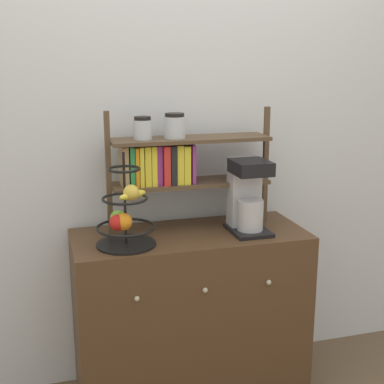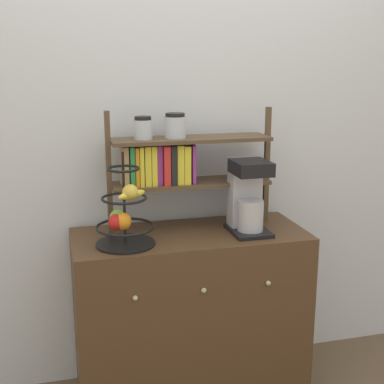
% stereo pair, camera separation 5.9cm
% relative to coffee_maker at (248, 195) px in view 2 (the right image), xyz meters
% --- Properties ---
extents(wall_back, '(7.00, 0.05, 2.60)m').
position_rel_coffee_maker_xyz_m(wall_back, '(-0.28, 0.32, 0.27)').
color(wall_back, silver).
rests_on(wall_back, ground_plane).
extents(sideboard, '(1.12, 0.49, 0.85)m').
position_rel_coffee_maker_xyz_m(sideboard, '(-0.28, 0.03, -0.60)').
color(sideboard, '#4C331E').
rests_on(sideboard, ground_plane).
extents(coffee_maker, '(0.17, 0.24, 0.35)m').
position_rel_coffee_maker_xyz_m(coffee_maker, '(0.00, 0.00, 0.00)').
color(coffee_maker, black).
rests_on(coffee_maker, sideboard).
extents(fruit_stand, '(0.27, 0.27, 0.42)m').
position_rel_coffee_maker_xyz_m(fruit_stand, '(-0.60, -0.06, -0.04)').
color(fruit_stand, black).
rests_on(fruit_stand, sideboard).
extents(shelf_hutch, '(0.82, 0.20, 0.58)m').
position_rel_coffee_maker_xyz_m(shelf_hutch, '(-0.34, 0.14, 0.17)').
color(shelf_hutch, brown).
rests_on(shelf_hutch, sideboard).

